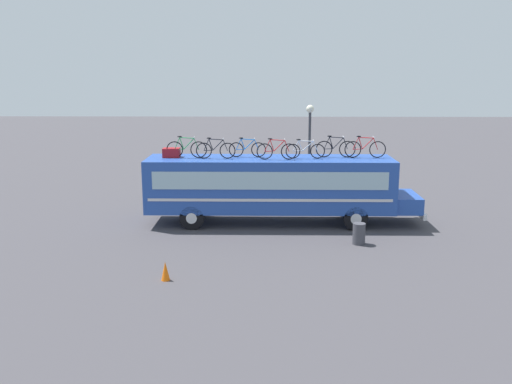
{
  "coord_description": "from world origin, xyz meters",
  "views": [
    {
      "loc": [
        -0.23,
        -24.06,
        6.67
      ],
      "look_at": [
        -0.61,
        0.0,
        1.42
      ],
      "focal_mm": 38.81,
      "sensor_mm": 36.0,
      "label": 1
    }
  ],
  "objects_px": {
    "luggage_bag_1": "(171,153)",
    "traffic_cone": "(165,271)",
    "bus": "(274,185)",
    "rooftop_bicycle_5": "(305,150)",
    "rooftop_bicycle_1": "(187,149)",
    "rooftop_bicycle_4": "(277,151)",
    "trash_bin": "(359,234)",
    "rooftop_bicycle_6": "(336,148)",
    "street_lamp": "(310,137)",
    "rooftop_bicycle_2": "(216,150)",
    "rooftop_bicycle_3": "(247,149)",
    "rooftop_bicycle_7": "(365,149)"
  },
  "relations": [
    {
      "from": "luggage_bag_1",
      "to": "traffic_cone",
      "type": "xyz_separation_m",
      "value": [
        0.91,
        -7.24,
        -2.84
      ]
    },
    {
      "from": "traffic_cone",
      "to": "luggage_bag_1",
      "type": "bearing_deg",
      "value": 97.13
    },
    {
      "from": "bus",
      "to": "traffic_cone",
      "type": "relative_size",
      "value": 19.1
    },
    {
      "from": "bus",
      "to": "rooftop_bicycle_5",
      "type": "distance_m",
      "value": 2.07
    },
    {
      "from": "rooftop_bicycle_1",
      "to": "rooftop_bicycle_4",
      "type": "distance_m",
      "value": 3.97
    },
    {
      "from": "trash_bin",
      "to": "rooftop_bicycle_4",
      "type": "bearing_deg",
      "value": 140.19
    },
    {
      "from": "trash_bin",
      "to": "rooftop_bicycle_6",
      "type": "bearing_deg",
      "value": 99.93
    },
    {
      "from": "bus",
      "to": "rooftop_bicycle_6",
      "type": "distance_m",
      "value": 3.18
    },
    {
      "from": "traffic_cone",
      "to": "street_lamp",
      "type": "height_order",
      "value": "street_lamp"
    },
    {
      "from": "rooftop_bicycle_1",
      "to": "street_lamp",
      "type": "height_order",
      "value": "street_lamp"
    },
    {
      "from": "luggage_bag_1",
      "to": "trash_bin",
      "type": "height_order",
      "value": "luggage_bag_1"
    },
    {
      "from": "rooftop_bicycle_2",
      "to": "rooftop_bicycle_5",
      "type": "relative_size",
      "value": 1.01
    },
    {
      "from": "rooftop_bicycle_2",
      "to": "street_lamp",
      "type": "distance_m",
      "value": 6.74
    },
    {
      "from": "luggage_bag_1",
      "to": "rooftop_bicycle_4",
      "type": "xyz_separation_m",
      "value": [
        4.65,
        -0.58,
        0.18
      ]
    },
    {
      "from": "bus",
      "to": "rooftop_bicycle_5",
      "type": "relative_size",
      "value": 7.06
    },
    {
      "from": "rooftop_bicycle_1",
      "to": "bus",
      "type": "bearing_deg",
      "value": 0.01
    },
    {
      "from": "rooftop_bicycle_5",
      "to": "rooftop_bicycle_6",
      "type": "bearing_deg",
      "value": 15.45
    },
    {
      "from": "rooftop_bicycle_2",
      "to": "traffic_cone",
      "type": "relative_size",
      "value": 2.72
    },
    {
      "from": "rooftop_bicycle_4",
      "to": "bus",
      "type": "bearing_deg",
      "value": 105.01
    },
    {
      "from": "traffic_cone",
      "to": "rooftop_bicycle_2",
      "type": "bearing_deg",
      "value": 81.08
    },
    {
      "from": "trash_bin",
      "to": "traffic_cone",
      "type": "height_order",
      "value": "trash_bin"
    },
    {
      "from": "rooftop_bicycle_3",
      "to": "street_lamp",
      "type": "xyz_separation_m",
      "value": [
        3.13,
        4.57,
        0.02
      ]
    },
    {
      "from": "rooftop_bicycle_6",
      "to": "trash_bin",
      "type": "relative_size",
      "value": 2.08
    },
    {
      "from": "rooftop_bicycle_1",
      "to": "rooftop_bicycle_7",
      "type": "height_order",
      "value": "rooftop_bicycle_7"
    },
    {
      "from": "rooftop_bicycle_6",
      "to": "rooftop_bicycle_7",
      "type": "height_order",
      "value": "rooftop_bicycle_7"
    },
    {
      "from": "rooftop_bicycle_3",
      "to": "trash_bin",
      "type": "bearing_deg",
      "value": -36.81
    },
    {
      "from": "rooftop_bicycle_4",
      "to": "trash_bin",
      "type": "height_order",
      "value": "rooftop_bicycle_4"
    },
    {
      "from": "rooftop_bicycle_3",
      "to": "rooftop_bicycle_7",
      "type": "xyz_separation_m",
      "value": [
        5.19,
        -0.12,
        0.04
      ]
    },
    {
      "from": "rooftop_bicycle_6",
      "to": "traffic_cone",
      "type": "xyz_separation_m",
      "value": [
        -6.36,
        -7.35,
        -3.03
      ]
    },
    {
      "from": "rooftop_bicycle_6",
      "to": "rooftop_bicycle_7",
      "type": "bearing_deg",
      "value": -5.17
    },
    {
      "from": "bus",
      "to": "traffic_cone",
      "type": "height_order",
      "value": "bus"
    },
    {
      "from": "rooftop_bicycle_3",
      "to": "street_lamp",
      "type": "bearing_deg",
      "value": 55.62
    },
    {
      "from": "rooftop_bicycle_5",
      "to": "luggage_bag_1",
      "type": "bearing_deg",
      "value": 177.35
    },
    {
      "from": "rooftop_bicycle_2",
      "to": "rooftop_bicycle_4",
      "type": "distance_m",
      "value": 2.67
    },
    {
      "from": "rooftop_bicycle_4",
      "to": "rooftop_bicycle_6",
      "type": "relative_size",
      "value": 0.99
    },
    {
      "from": "traffic_cone",
      "to": "street_lamp",
      "type": "bearing_deg",
      "value": 64.94
    },
    {
      "from": "rooftop_bicycle_5",
      "to": "traffic_cone",
      "type": "bearing_deg",
      "value": -125.6
    },
    {
      "from": "bus",
      "to": "rooftop_bicycle_3",
      "type": "height_order",
      "value": "rooftop_bicycle_3"
    },
    {
      "from": "rooftop_bicycle_1",
      "to": "traffic_cone",
      "type": "relative_size",
      "value": 2.81
    },
    {
      "from": "bus",
      "to": "rooftop_bicycle_1",
      "type": "relative_size",
      "value": 6.79
    },
    {
      "from": "luggage_bag_1",
      "to": "bus",
      "type": "bearing_deg",
      "value": -2.14
    },
    {
      "from": "rooftop_bicycle_4",
      "to": "street_lamp",
      "type": "distance_m",
      "value": 5.57
    },
    {
      "from": "rooftop_bicycle_3",
      "to": "street_lamp",
      "type": "distance_m",
      "value": 5.53
    },
    {
      "from": "rooftop_bicycle_1",
      "to": "traffic_cone",
      "type": "bearing_deg",
      "value": -88.31
    },
    {
      "from": "trash_bin",
      "to": "street_lamp",
      "type": "xyz_separation_m",
      "value": [
        -1.38,
        7.94,
        2.91
      ]
    },
    {
      "from": "rooftop_bicycle_3",
      "to": "rooftop_bicycle_6",
      "type": "xyz_separation_m",
      "value": [
        3.91,
        -0.01,
        0.03
      ]
    },
    {
      "from": "bus",
      "to": "rooftop_bicycle_1",
      "type": "height_order",
      "value": "rooftop_bicycle_1"
    },
    {
      "from": "rooftop_bicycle_2",
      "to": "rooftop_bicycle_6",
      "type": "bearing_deg",
      "value": 4.82
    },
    {
      "from": "rooftop_bicycle_6",
      "to": "street_lamp",
      "type": "height_order",
      "value": "street_lamp"
    },
    {
      "from": "rooftop_bicycle_1",
      "to": "trash_bin",
      "type": "xyz_separation_m",
      "value": [
        7.16,
        -3.08,
        -2.93
      ]
    }
  ]
}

